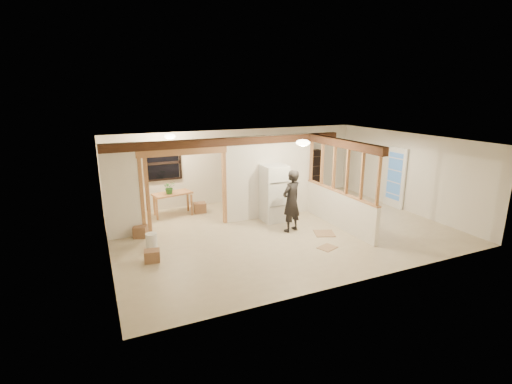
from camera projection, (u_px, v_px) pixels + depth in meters
name	position (u px, v px, depth m)	size (l,w,h in m)	color
floor	(282.00, 230.00, 10.37)	(9.00, 6.50, 0.01)	#C9B695
ceiling	(283.00, 140.00, 9.72)	(9.00, 6.50, 0.01)	white
wall_back	(239.00, 166.00, 12.91)	(9.00, 0.01, 2.50)	silver
wall_front	(361.00, 224.00, 7.18)	(9.00, 0.01, 2.50)	silver
wall_left	(104.00, 206.00, 8.27)	(0.01, 6.50, 2.50)	silver
wall_right	(407.00, 172.00, 11.82)	(0.01, 6.50, 2.50)	silver
partition_left_stub	(121.00, 192.00, 9.51)	(0.90, 0.12, 2.50)	white
partition_center	(270.00, 177.00, 11.19)	(2.80, 0.12, 2.50)	white
doorway_frame	(185.00, 191.00, 10.20)	(2.46, 0.14, 2.20)	#B47B4C
header_beam_back	(232.00, 141.00, 10.42)	(7.00, 0.18, 0.22)	#4C2B1A
header_beam_right	(342.00, 143.00, 10.03)	(0.18, 3.30, 0.22)	#4C2B1A
pony_wall	(338.00, 209.00, 10.52)	(0.12, 3.20, 1.00)	white
stud_partition	(341.00, 169.00, 10.22)	(0.14, 3.20, 1.32)	#B47B4C
window_back	(163.00, 163.00, 11.74)	(1.12, 0.10, 1.10)	black
french_door	(395.00, 178.00, 12.21)	(0.12, 0.86, 2.00)	white
ceiling_dome_main	(303.00, 143.00, 9.41)	(0.36, 0.36, 0.16)	#FFEABF
ceiling_dome_util	(170.00, 136.00, 10.77)	(0.32, 0.32, 0.14)	#FFEABF
hanging_bulb	(194.00, 149.00, 10.43)	(0.07, 0.07, 0.07)	#FFD88C
refrigerator	(274.00, 193.00, 10.93)	(0.69, 0.67, 1.68)	white
woman	(291.00, 201.00, 10.07)	(0.63, 0.41, 1.72)	black
work_table	(173.00, 204.00, 11.50)	(1.15, 0.58, 0.73)	#B47B4C
potted_plant	(169.00, 187.00, 11.25)	(0.36, 0.31, 0.40)	#437834
shop_vac	(114.00, 211.00, 11.04)	(0.46, 0.46, 0.60)	#971F0B
bookshelf	(310.00, 172.00, 13.95)	(0.82, 0.27, 1.64)	black
bucket	(151.00, 240.00, 9.16)	(0.28, 0.28, 0.36)	silver
box_util_a	(200.00, 208.00, 11.82)	(0.37, 0.32, 0.32)	#916446
box_util_b	(140.00, 231.00, 9.81)	(0.33, 0.33, 0.31)	#916446
box_front	(152.00, 256.00, 8.38)	(0.34, 0.27, 0.27)	#916446
floor_panel_near	(324.00, 233.00, 10.07)	(0.52, 0.52, 0.02)	tan
floor_panel_far	(327.00, 248.00, 9.15)	(0.44, 0.35, 0.01)	tan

